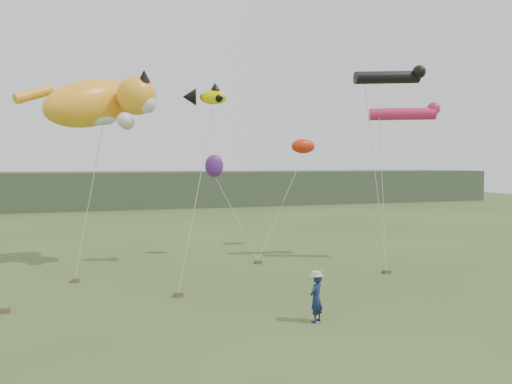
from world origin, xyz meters
TOP-DOWN VIEW (x-y plane):
  - ground at (0.00, 0.00)m, footprint 120.00×120.00m
  - headland at (-3.11, 44.69)m, footprint 90.00×13.00m
  - festival_attendant at (1.37, -1.25)m, footprint 0.66×0.62m
  - sandbag_anchors at (-1.28, 4.93)m, footprint 15.72×5.37m
  - cat_kite at (-4.73, 10.02)m, footprint 6.57×4.60m
  - fish_kite at (-0.07, 8.28)m, footprint 2.20×1.47m
  - tube_kites at (9.66, 6.67)m, footprint 3.96×2.22m
  - misc_kites at (4.22, 11.46)m, footprint 6.93×2.00m

SIDE VIEW (x-z plane):
  - ground at x=0.00m, z-range 0.00..0.00m
  - sandbag_anchors at x=-1.28m, z-range 0.00..0.16m
  - festival_attendant at x=1.37m, z-range 0.00..1.51m
  - headland at x=-3.11m, z-range -0.08..3.92m
  - misc_kites at x=4.22m, z-range 4.40..6.58m
  - cat_kite at x=-4.73m, z-range 6.24..9.58m
  - fish_kite at x=-0.07m, z-range 7.60..8.70m
  - tube_kites at x=9.66m, z-range 7.10..9.93m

